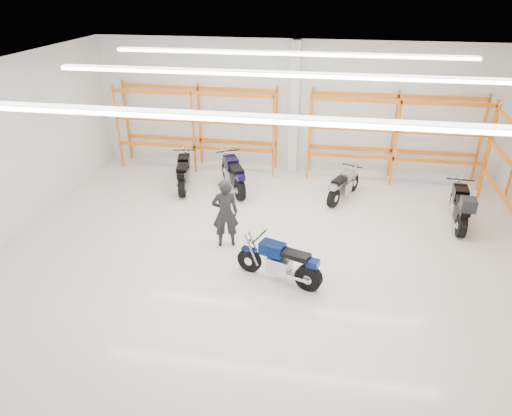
% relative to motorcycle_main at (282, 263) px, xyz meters
% --- Properties ---
extents(ground, '(14.00, 14.00, 0.00)m').
position_rel_motorcycle_main_xyz_m(ground, '(-0.46, 1.00, -0.49)').
color(ground, beige).
rests_on(ground, ground).
extents(room_shell, '(14.02, 12.02, 4.51)m').
position_rel_motorcycle_main_xyz_m(room_shell, '(-0.46, 1.02, 2.79)').
color(room_shell, silver).
rests_on(room_shell, ground).
extents(motorcycle_main, '(2.06, 0.96, 1.04)m').
position_rel_motorcycle_main_xyz_m(motorcycle_main, '(0.00, 0.00, 0.00)').
color(motorcycle_main, black).
rests_on(motorcycle_main, ground).
extents(motorcycle_back_a, '(0.82, 2.24, 1.11)m').
position_rel_motorcycle_main_xyz_m(motorcycle_back_a, '(-3.82, 4.65, 0.03)').
color(motorcycle_back_a, black).
rests_on(motorcycle_back_a, ground).
extents(motorcycle_back_b, '(1.26, 2.17, 1.16)m').
position_rel_motorcycle_main_xyz_m(motorcycle_back_b, '(-2.16, 4.71, 0.06)').
color(motorcycle_back_b, black).
rests_on(motorcycle_back_b, ground).
extents(motorcycle_back_c, '(1.02, 1.86, 0.98)m').
position_rel_motorcycle_main_xyz_m(motorcycle_back_c, '(1.34, 4.63, -0.03)').
color(motorcycle_back_c, black).
rests_on(motorcycle_back_c, ground).
extents(motorcycle_back_d, '(0.76, 2.39, 1.23)m').
position_rel_motorcycle_main_xyz_m(motorcycle_back_d, '(4.55, 3.46, 0.10)').
color(motorcycle_back_d, black).
rests_on(motorcycle_back_d, ground).
extents(standing_man, '(0.78, 0.62, 1.86)m').
position_rel_motorcycle_main_xyz_m(standing_man, '(-1.64, 1.35, 0.44)').
color(standing_man, black).
rests_on(standing_man, ground).
extents(structural_column, '(0.32, 0.32, 4.50)m').
position_rel_motorcycle_main_xyz_m(structural_column, '(-0.46, 6.82, 1.76)').
color(structural_column, white).
rests_on(structural_column, ground).
extents(pallet_racking_back_left, '(5.67, 0.87, 3.00)m').
position_rel_motorcycle_main_xyz_m(pallet_racking_back_left, '(-3.86, 6.48, 1.30)').
color(pallet_racking_back_left, orange).
rests_on(pallet_racking_back_left, ground).
extents(pallet_racking_back_right, '(5.67, 0.87, 3.00)m').
position_rel_motorcycle_main_xyz_m(pallet_racking_back_right, '(2.94, 6.48, 1.30)').
color(pallet_racking_back_right, orange).
rests_on(pallet_racking_back_right, ground).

